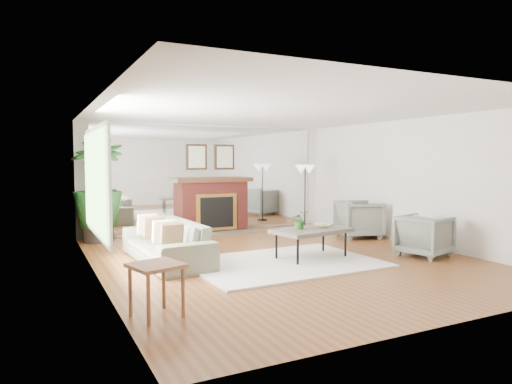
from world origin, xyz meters
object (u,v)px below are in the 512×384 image
armchair_back (359,219)px  coffee_table (311,231)px  fireplace (214,204)px  sofa (166,242)px  armchair_front (424,236)px  side_table (156,272)px  floor_lamp (305,175)px  potted_ficus (97,187)px

armchair_back → coffee_table: bearing=138.5°
fireplace → armchair_back: 3.34m
fireplace → sofa: (-1.85, -2.64, -0.32)m
armchair_back → armchair_front: size_ratio=1.11×
fireplace → coffee_table: 3.55m
fireplace → side_table: bearing=-117.1°
armchair_back → floor_lamp: floor_lamp is taller
potted_ficus → floor_lamp: bearing=-9.3°
floor_lamp → armchair_front: bearing=-83.5°
fireplace → sofa: 3.24m
sofa → potted_ficus: bearing=-166.3°
coffee_table → side_table: (-3.06, -1.67, 0.01)m
armchair_back → side_table: bearing=136.1°
side_table → potted_ficus: bearing=89.4°
sofa → armchair_front: (4.17, -1.54, 0.03)m
floor_lamp → armchair_back: bearing=-64.5°
armchair_back → potted_ficus: bearing=84.6°
sofa → side_table: sofa is taller
sofa → armchair_back: 4.42m
coffee_table → potted_ficus: potted_ficus is taller
floor_lamp → sofa: bearing=-155.4°
potted_ficus → armchair_back: bearing=-21.2°
coffee_table → side_table: 3.49m
sofa → side_table: bearing=-20.3°
coffee_table → armchair_front: armchair_front is taller
armchair_front → potted_ficus: bearing=35.8°
coffee_table → floor_lamp: 3.15m
floor_lamp → coffee_table: bearing=-120.3°
coffee_table → sofa: 2.44m
fireplace → armchair_front: fireplace is taller
fireplace → side_table: size_ratio=3.30×
sofa → floor_lamp: 4.30m
armchair_back → potted_ficus: 5.56m
coffee_table → potted_ficus: bearing=131.9°
potted_ficus → fireplace: bearing=3.5°
fireplace → side_table: (-2.65, -5.19, -0.17)m
coffee_table → armchair_front: 2.02m
fireplace → armchair_front: bearing=-61.0°
armchair_back → side_table: 6.02m
coffee_table → floor_lamp: bearing=59.7°
fireplace → armchair_back: (2.54, -2.15, -0.26)m
sofa → armchair_front: 4.45m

